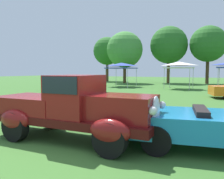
% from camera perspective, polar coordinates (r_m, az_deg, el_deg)
% --- Properties ---
extents(ground_plane, '(120.00, 120.00, 0.00)m').
position_cam_1_polar(ground_plane, '(5.72, -12.10, -13.81)').
color(ground_plane, '#386628').
extents(feature_pickup_truck, '(4.63, 1.97, 1.70)m').
position_cam_1_polar(feature_pickup_truck, '(5.98, -9.66, -4.37)').
color(feature_pickup_truck, '#400B0B').
rests_on(feature_pickup_truck, ground_plane).
extents(show_car_charcoal, '(4.40, 1.82, 1.22)m').
position_cam_1_polar(show_car_charcoal, '(21.07, -11.38, 1.38)').
color(show_car_charcoal, '#28282D').
rests_on(show_car_charcoal, ground_plane).
extents(canopy_tent_left_field, '(2.91, 2.91, 2.71)m').
position_cam_1_polar(canopy_tent_left_field, '(25.80, 2.38, 6.12)').
color(canopy_tent_left_field, '#B7B7BC').
rests_on(canopy_tent_left_field, ground_plane).
extents(canopy_tent_center_field, '(2.64, 2.64, 2.71)m').
position_cam_1_polar(canopy_tent_center_field, '(23.62, 16.58, 6.05)').
color(canopy_tent_center_field, '#B7B7BC').
rests_on(canopy_tent_center_field, ground_plane).
extents(treeline_far_left, '(4.70, 4.70, 7.50)m').
position_cam_1_polar(treeline_far_left, '(39.07, -1.21, 9.64)').
color(treeline_far_left, '#47331E').
rests_on(treeline_far_left, ground_plane).
extents(treeline_mid_left, '(5.19, 5.19, 7.43)m').
position_cam_1_polar(treeline_mid_left, '(33.30, 3.23, 9.94)').
color(treeline_mid_left, '#47331E').
rests_on(treeline_mid_left, ground_plane).
extents(treeline_center, '(5.34, 5.34, 8.19)m').
position_cam_1_polar(treeline_center, '(34.35, 14.11, 10.79)').
color(treeline_center, brown).
rests_on(treeline_center, ground_plane).
extents(treeline_mid_right, '(4.92, 4.92, 7.92)m').
position_cam_1_polar(treeline_mid_right, '(34.15, 23.07, 10.49)').
color(treeline_mid_right, '#47331E').
rests_on(treeline_mid_right, ground_plane).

